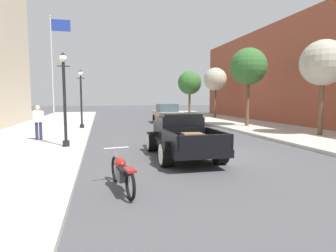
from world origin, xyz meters
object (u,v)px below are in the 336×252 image
Objects in this scene: street_tree_nearest at (323,63)px; street_tree_second at (248,67)px; flagpole at (54,57)px; street_tree_farthest at (190,83)px; street_tree_third at (215,80)px; car_background_tan at (167,114)px; hotrod_truck_black at (181,136)px; street_lamp_far at (81,94)px; motorcycle_parked at (122,172)px; pedestrian_sidewalk_left at (38,120)px; street_lamp_near at (64,92)px.

street_tree_second reaches higher than street_tree_nearest.
flagpole is 1.73× the size of street_tree_farthest.
street_tree_nearest is 20.89m from street_tree_farthest.
flagpole is at bearing -179.61° from street_tree_third.
hotrod_truck_black is at bearing -100.78° from car_background_tan.
street_lamp_far is at bearing -130.29° from street_tree_farthest.
street_tree_nearest is (6.16, -10.39, 3.22)m from car_background_tan.
motorcycle_parked is at bearing -129.05° from street_tree_second.
pedestrian_sidewalk_left is 19.47m from street_tree_third.
pedestrian_sidewalk_left reaches higher than hotrod_truck_black.
street_tree_farthest reaches higher than street_lamp_near.
pedestrian_sidewalk_left is at bearing 142.66° from hotrod_truck_black.
street_tree_third is (-0.19, 14.35, 0.01)m from street_tree_nearest.
pedestrian_sidewalk_left reaches higher than motorcycle_parked.
street_tree_second reaches higher than street_tree_farthest.
street_tree_farthest reaches higher than pedestrian_sidewalk_left.
street_tree_second is (11.68, 6.27, 1.95)m from street_lamp_near.
street_tree_third reaches higher than motorcycle_parked.
street_lamp_far is at bearing 152.33° from street_tree_nearest.
pedestrian_sidewalk_left is 0.30× the size of street_tree_second.
street_tree_third is (15.28, 0.10, -1.77)m from flagpole.
pedestrian_sidewalk_left is 0.32× the size of street_tree_nearest.
street_tree_third is at bearing 42.01° from pedestrian_sidewalk_left.
street_tree_second is 15.35m from street_tree_farthest.
pedestrian_sidewalk_left is 0.43× the size of street_lamp_near.
street_tree_second is at bearing -97.49° from street_tree_third.
street_tree_second reaches higher than motorcycle_parked.
street_tree_nearest is (12.83, -6.73, 1.60)m from street_lamp_far.
flagpole is (-2.44, 14.98, 3.39)m from street_lamp_near.
street_lamp_far is (-4.13, 9.68, 1.63)m from hotrod_truck_black.
street_tree_second is (11.49, -1.19, 1.95)m from street_lamp_far.
street_lamp_near is at bearing -130.40° from street_tree_third.
street_tree_nearest is at bearing -27.67° from street_lamp_far.
hotrod_truck_black is at bearing -161.25° from street_tree_nearest.
street_lamp_near is (-4.32, 2.22, 1.63)m from hotrod_truck_black.
street_tree_second is (7.36, 8.49, 3.58)m from hotrod_truck_black.
pedestrian_sidewalk_left reaches higher than car_background_tan.
street_tree_nearest reaches higher than street_tree_third.
flagpole is (-4.32, 20.78, 5.33)m from motorcycle_parked.
pedestrian_sidewalk_left is (-8.33, -8.93, 0.32)m from car_background_tan.
pedestrian_sidewalk_left is at bearing -85.66° from flagpole.
hotrod_truck_black is 0.90× the size of street_tree_second.
pedestrian_sidewalk_left is at bearing 174.24° from street_tree_nearest.
street_lamp_far is at bearing 72.48° from pedestrian_sidewalk_left.
car_background_tan is (4.98, 16.92, 0.33)m from motorcycle_parked.
street_tree_third is at bearing -84.30° from street_tree_farthest.
street_tree_farthest reaches higher than street_lamp_far.
hotrod_truck_black is at bearing 55.76° from motorcycle_parked.
hotrod_truck_black is 25.30m from street_tree_farthest.
flagpole is (-6.76, 17.20, 5.02)m from hotrod_truck_black.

